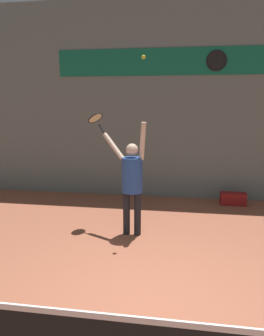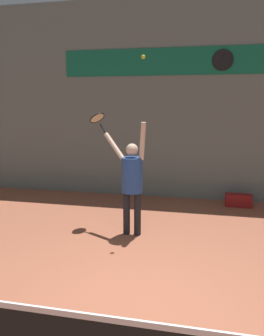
{
  "view_description": "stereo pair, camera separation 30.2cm",
  "coord_description": "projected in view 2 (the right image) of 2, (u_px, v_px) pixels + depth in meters",
  "views": [
    {
      "loc": [
        0.34,
        -3.49,
        2.47
      ],
      "look_at": [
        -0.59,
        2.33,
        1.29
      ],
      "focal_mm": 35.0,
      "sensor_mm": 36.0,
      "label": 1
    },
    {
      "loc": [
        0.63,
        -3.43,
        2.47
      ],
      "look_at": [
        -0.59,
        2.33,
        1.29
      ],
      "focal_mm": 35.0,
      "sensor_mm": 36.0,
      "label": 2
    }
  ],
  "objects": [
    {
      "name": "equipment_bag",
      "position": [
        238.0,
        200.0,
        7.9
      ],
      "size": [
        0.61,
        0.25,
        0.3
      ],
      "color": "maroon",
      "rests_on": "ground_plane"
    },
    {
      "name": "tennis_racket",
      "position": [
        98.0,
        119.0,
        6.43
      ],
      "size": [
        0.43,
        0.41,
        0.42
      ],
      "color": "black"
    },
    {
      "name": "ground_plane",
      "position": [
        140.0,
        313.0,
        3.91
      ],
      "size": [
        18.0,
        18.0,
        0.0
      ],
      "primitive_type": "plane",
      "color": "#9E563D"
    },
    {
      "name": "sponsor_banner",
      "position": [
        178.0,
        61.0,
        7.99
      ],
      "size": [
        5.83,
        0.02,
        0.66
      ],
      "color": "#146B4C"
    },
    {
      "name": "back_wall",
      "position": [
        177.0,
        101.0,
        8.24
      ],
      "size": [
        18.0,
        0.1,
        5.0
      ],
      "color": "slate",
      "rests_on": "ground_plane"
    },
    {
      "name": "tennis_player",
      "position": [
        132.0,
        178.0,
        6.05
      ],
      "size": [
        0.92,
        0.58,
        2.13
      ],
      "color": "black",
      "rests_on": "ground_plane"
    },
    {
      "name": "tennis_ball",
      "position": [
        143.0,
        57.0,
        5.51
      ],
      "size": [
        0.07,
        0.07,
        0.07
      ],
      "color": "#CCDB2D"
    },
    {
      "name": "scoreboard_clock",
      "position": [
        223.0,
        60.0,
        7.76
      ],
      "size": [
        0.5,
        0.05,
        0.5
      ],
      "color": "black"
    }
  ]
}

